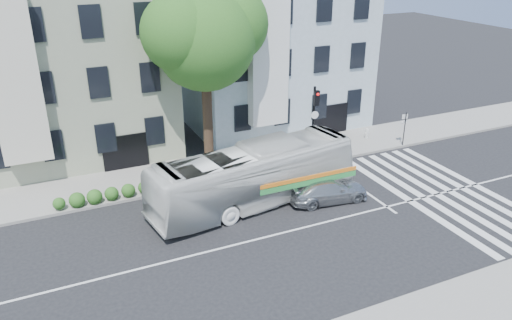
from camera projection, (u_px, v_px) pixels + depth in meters
ground at (272, 236)px, 22.84m from camera, size 120.00×120.00×0.00m
sidewalk_far at (212, 168)px, 29.48m from camera, size 80.00×4.00×0.15m
building_left at (62, 64)px, 30.46m from camera, size 12.00×10.00×11.00m
building_right at (268, 46)px, 35.80m from camera, size 12.00×10.00×11.00m
street_tree at (204, 33)px, 27.00m from camera, size 7.30×5.90×11.10m
bus at (254, 175)px, 25.10m from camera, size 4.33×11.45×3.11m
sedan at (328, 190)px, 25.69m from camera, size 2.20×4.41×1.23m
hedge at (145, 187)px, 26.21m from camera, size 8.54×1.89×0.70m
traffic_signal at (315, 113)px, 29.96m from camera, size 0.47×0.54×4.52m
fire_hydrant at (367, 133)px, 33.67m from camera, size 0.38×0.22×0.69m
far_sign_pole at (405, 124)px, 32.10m from camera, size 0.40×0.17×2.24m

